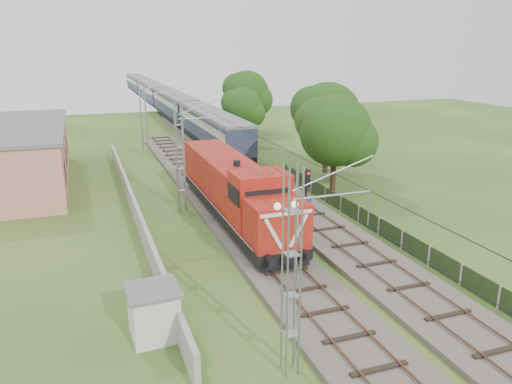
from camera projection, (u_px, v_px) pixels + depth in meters
name	position (u px, v px, depth m)	size (l,w,h in m)	color
ground	(282.00, 272.00, 26.99)	(140.00, 140.00, 0.00)	#2E501E
track_main	(242.00, 226.00, 33.26)	(4.20, 70.00, 0.45)	#6B6054
track_side	(250.00, 174.00, 46.60)	(4.20, 80.00, 0.45)	#6B6054
catenary	(181.00, 157.00, 35.73)	(3.31, 70.00, 8.00)	gray
boundary_wall	(134.00, 206.00, 35.53)	(0.25, 40.00, 1.50)	#9E9E99
station_building	(16.00, 155.00, 43.11)	(8.40, 20.40, 5.22)	#D77B74
fence	(379.00, 226.00, 32.09)	(0.12, 32.00, 1.20)	black
locomotive	(235.00, 189.00, 34.00)	(3.21, 18.35, 4.66)	black
coach_rake	(162.00, 97.00, 90.78)	(3.18, 94.99, 3.68)	black
signal_post	(307.00, 192.00, 30.37)	(0.49, 0.40, 4.64)	black
relay_hut	(154.00, 312.00, 20.73)	(2.27, 2.27, 2.24)	silver
tree_a	(336.00, 131.00, 40.57)	(6.20, 5.90, 8.04)	#3D2619
tree_b	(328.00, 117.00, 46.31)	(6.59, 6.28, 8.55)	#3D2619
tree_c	(243.00, 108.00, 62.20)	(5.19, 4.95, 6.73)	#3D2619
tree_d	(247.00, 94.00, 68.73)	(6.48, 6.18, 8.41)	#3D2619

